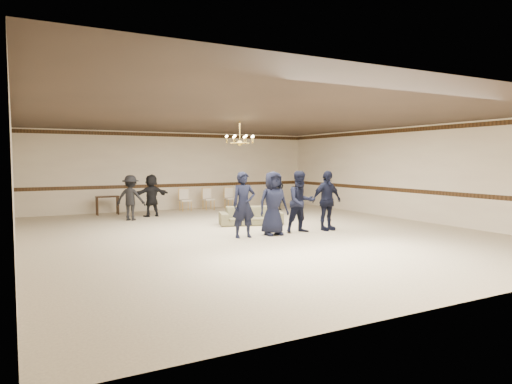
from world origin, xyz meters
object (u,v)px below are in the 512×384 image
at_px(adult_mid, 151,195).
at_px(boy_b, 273,203).
at_px(banquet_chair_left, 185,200).
at_px(banquet_chair_right, 231,198).
at_px(console_table, 107,205).
at_px(chandelier, 240,132).
at_px(adult_left, 131,198).
at_px(boy_a, 244,205).
at_px(adult_right, 278,192).
at_px(settee, 251,216).
at_px(banquet_chair_mid, 209,199).
at_px(boy_d, 327,201).
at_px(boy_c, 301,202).

bearing_deg(adult_mid, boy_b, 98.82).
height_order(banquet_chair_left, banquet_chair_right, same).
bearing_deg(console_table, chandelier, -59.70).
height_order(adult_left, adult_mid, same).
distance_m(boy_a, boy_b, 0.90).
bearing_deg(banquet_chair_left, adult_right, -22.89).
xyz_separation_m(chandelier, adult_mid, (-1.60, 4.04, -2.11)).
xyz_separation_m(settee, adult_mid, (-2.22, 3.56, 0.48)).
xyz_separation_m(adult_right, banquet_chair_mid, (-2.42, 1.53, -0.33)).
height_order(adult_right, console_table, adult_right).
xyz_separation_m(boy_b, boy_d, (1.80, 0.00, 0.00)).
bearing_deg(adult_mid, boy_a, 90.18).
height_order(boy_a, adult_left, boy_a).
height_order(boy_b, boy_d, same).
bearing_deg(chandelier, boy_d, -37.69).
xyz_separation_m(settee, adult_left, (-3.12, 2.86, 0.48)).
height_order(settee, banquet_chair_right, banquet_chair_right).
bearing_deg(banquet_chair_left, banquet_chair_mid, 1.17).
bearing_deg(boy_a, console_table, 114.08).
bearing_deg(banquet_chair_left, adult_left, -143.58).
distance_m(boy_a, console_table, 7.32).
relative_size(adult_mid, banquet_chair_right, 1.73).
bearing_deg(boy_d, banquet_chair_right, 86.45).
xyz_separation_m(boy_c, banquet_chair_right, (0.94, 6.74, -0.43)).
relative_size(boy_a, banquet_chair_right, 1.97).
bearing_deg(banquet_chair_right, chandelier, -112.15).
bearing_deg(adult_right, boy_c, -121.68).
xyz_separation_m(chandelier, settee, (0.62, 0.48, -2.59)).
height_order(boy_d, banquet_chair_right, boy_d).
bearing_deg(banquet_chair_right, boy_c, -98.11).
relative_size(boy_d, banquet_chair_right, 1.97).
distance_m(settee, banquet_chair_left, 4.72).
height_order(boy_b, adult_right, boy_b).
xyz_separation_m(adult_left, adult_mid, (0.90, 0.70, 0.00)).
xyz_separation_m(chandelier, boy_d, (2.04, -1.58, -2.00)).
bearing_deg(boy_b, chandelier, 102.13).
distance_m(boy_b, settee, 2.17).
relative_size(boy_b, console_table, 2.07).
xyz_separation_m(adult_right, banquet_chair_left, (-3.42, 1.53, -0.33)).
distance_m(banquet_chair_left, console_table, 3.01).
bearing_deg(boy_c, adult_right, 70.77).
distance_m(boy_b, banquet_chair_left, 6.76).
xyz_separation_m(settee, banquet_chair_mid, (0.46, 4.68, 0.15)).
bearing_deg(boy_b, adult_mid, 111.49).
distance_m(boy_a, banquet_chair_left, 6.80).
bearing_deg(boy_b, adult_right, 61.36).
height_order(boy_d, adult_left, boy_d).
distance_m(chandelier, boy_b, 2.56).
bearing_deg(boy_c, adult_mid, 121.11).
xyz_separation_m(boy_d, adult_left, (-4.54, 4.92, -0.10)).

